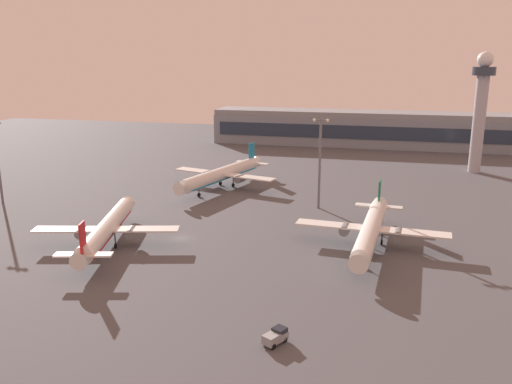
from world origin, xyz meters
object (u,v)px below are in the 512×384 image
object	(u,v)px
control_tower	(481,104)
cargo_loader	(276,336)
airplane_taxiway_distant	(107,228)
airplane_mid_apron	(223,174)
apron_light_west	(320,158)
airplane_near_gate	(371,229)

from	to	relation	value
control_tower	cargo_loader	bearing A→B (deg)	-108.61
control_tower	cargo_loader	size ratio (longest dim) A/B	9.54
control_tower	airplane_taxiway_distant	size ratio (longest dim) A/B	1.05
airplane_taxiway_distant	control_tower	bearing A→B (deg)	33.86
cargo_loader	airplane_mid_apron	bearing A→B (deg)	140.31
airplane_taxiway_distant	airplane_mid_apron	size ratio (longest dim) A/B	0.90
apron_light_west	control_tower	bearing A→B (deg)	51.49
airplane_near_gate	cargo_loader	xyz separation A→B (m)	(-12.10, -46.16, -3.13)
airplane_near_gate	apron_light_west	xyz separation A→B (m)	(-15.62, 28.79, 10.33)
airplane_mid_apron	control_tower	bearing A→B (deg)	-136.19
airplane_mid_apron	cargo_loader	xyz separation A→B (m)	(37.25, -91.60, -3.40)
airplane_taxiway_distant	airplane_near_gate	xyz separation A→B (m)	(58.34, 13.53, 0.21)
control_tower	cargo_loader	xyz separation A→B (m)	(-46.35, -137.63, -23.85)
airplane_taxiway_distant	cargo_loader	xyz separation A→B (m)	(46.24, -32.63, -2.92)
airplane_mid_apron	apron_light_west	size ratio (longest dim) A/B	1.82
airplane_near_gate	airplane_mid_apron	size ratio (longest dim) A/B	0.96
cargo_loader	apron_light_west	xyz separation A→B (m)	(-3.52, 74.95, 13.46)
apron_light_west	airplane_mid_apron	bearing A→B (deg)	153.73
cargo_loader	apron_light_west	world-z (taller)	apron_light_west
airplane_taxiway_distant	airplane_mid_apron	xyz separation A→B (m)	(8.99, 58.97, 0.48)
airplane_taxiway_distant	apron_light_west	size ratio (longest dim) A/B	1.63
airplane_mid_apron	apron_light_west	world-z (taller)	apron_light_west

